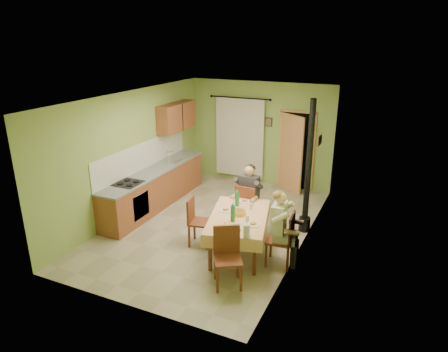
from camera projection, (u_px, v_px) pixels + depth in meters
The scene contains 17 objects.
floor at pixel (212, 225), 8.75m from camera, with size 4.00×6.00×0.01m, color tan.
room_shell at pixel (211, 145), 8.14m from camera, with size 4.04×6.04×2.82m.
kitchen_run at pixel (155, 187), 9.60m from camera, with size 0.64×3.64×1.56m.
upper_cabinets at pixel (177, 117), 10.27m from camera, with size 0.35×1.40×0.70m, color brown.
curtain at pixel (240, 137), 11.03m from camera, with size 1.70×0.07×2.22m.
doorway at pixel (294, 152), 10.46m from camera, with size 0.96×0.51×2.15m.
dining_table at pixel (238, 234), 7.56m from camera, with size 1.44×1.95×0.76m.
tableware at pixel (239, 215), 7.31m from camera, with size 0.95×1.55×0.33m.
chair_far at pixel (248, 215), 8.54m from camera, with size 0.47×0.47×1.01m.
chair_near at pixel (228, 269), 6.58m from camera, with size 0.61×0.61×1.00m.
chair_right at pixel (280, 250), 7.18m from camera, with size 0.48×0.48×1.01m.
chair_left at pixel (200, 231), 7.88m from camera, with size 0.49×0.49×0.97m.
man_far at pixel (249, 190), 8.35m from camera, with size 0.60×0.47×1.39m.
man_right at pixel (281, 220), 6.99m from camera, with size 0.49×0.60×1.39m.
stove_flue at pixel (307, 185), 8.18m from camera, with size 0.24×0.24×2.80m.
picture_back at pixel (269, 122), 10.61m from camera, with size 0.19×0.03×0.23m, color black.
picture_right at pixel (320, 140), 8.39m from camera, with size 0.03×0.31×0.21m, color brown.
Camera 1 is at (3.51, -7.06, 3.94)m, focal length 32.00 mm.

